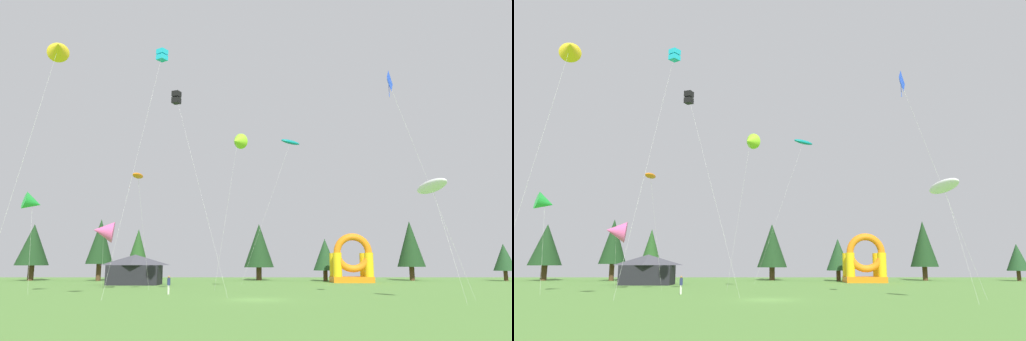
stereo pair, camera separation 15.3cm
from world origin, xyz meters
TOP-DOWN VIEW (x-y plane):
  - ground_plane at (0.00, 0.00)m, footprint 120.00×120.00m
  - kite_white_parafoil at (14.00, -1.65)m, footprint 2.42×4.49m
  - kite_black_box at (-7.72, 4.25)m, footprint 5.72×2.55m
  - kite_blue_diamond at (10.92, -1.71)m, footprint 7.07×2.38m
  - kite_teal_parafoil at (5.13, 30.89)m, footprint 8.93×4.05m
  - kite_lime_delta at (-2.15, 12.59)m, footprint 3.66×2.48m
  - kite_pink_delta at (-17.21, 14.47)m, footprint 2.86×3.90m
  - kite_yellow_delta at (-14.72, -6.49)m, footprint 4.30×2.30m
  - kite_orange_parafoil at (-12.40, 9.56)m, footprint 1.29×5.59m
  - kite_green_delta at (-22.38, 7.91)m, footprint 2.60×2.67m
  - kite_cyan_box at (-9.23, 4.06)m, footprint 3.64×5.23m
  - person_midfield at (-8.32, 6.80)m, footprint 0.35×0.35m
  - inflatable_orange_dome at (14.32, 33.60)m, footprint 6.00×4.68m
  - festival_tent at (-16.42, 26.27)m, footprint 6.80×3.88m
  - tree_row_0 at (-37.80, 42.25)m, footprint 5.42×5.42m
  - tree_row_1 at (-26.01, 40.86)m, footprint 4.41×4.41m
  - tree_row_2 at (-20.84, 45.65)m, footprint 3.59×3.59m
  - tree_row_3 at (0.42, 43.37)m, footprint 5.09×5.09m
  - tree_row_4 at (11.23, 40.06)m, footprint 3.87×3.87m
  - tree_row_5 at (26.01, 42.19)m, footprint 4.57×4.57m
  - tree_row_6 at (40.81, 40.51)m, footprint 3.54×3.54m

SIDE VIEW (x-z plane):
  - ground_plane at x=0.00m, z-range 0.00..0.00m
  - person_midfield at x=-8.32m, z-range 0.16..1.88m
  - festival_tent at x=-16.42m, z-range 0.00..4.01m
  - inflatable_orange_dome at x=14.32m, z-range -0.91..6.34m
  - tree_row_6 at x=40.81m, z-range 0.78..6.79m
  - tree_row_4 at x=11.23m, z-range 0.81..7.61m
  - tree_row_2 at x=-20.84m, z-range 1.22..10.00m
  - tree_row_3 at x=0.42m, z-range 1.03..10.54m
  - tree_row_0 at x=-37.80m, z-range 1.19..10.58m
  - tree_row_5 at x=26.01m, z-range 1.08..10.98m
  - tree_row_1 at x=-26.01m, z-range 1.30..11.39m
  - kite_pink_delta at x=-17.21m, z-range 2.56..10.25m
  - kite_green_delta at x=-22.38m, z-range 3.88..13.74m
  - kite_white_parafoil at x=14.00m, z-range 4.06..13.82m
  - kite_orange_parafoil at x=-12.40m, z-range 5.73..17.91m
  - kite_lime_delta at x=-2.15m, z-range 7.65..25.01m
  - kite_blue_diamond at x=10.92m, z-range 8.43..26.81m
  - kite_black_box at x=-7.72m, z-range 8.91..28.03m
  - kite_yellow_delta at x=-14.72m, z-range 8.83..28.16m
  - kite_teal_parafoil at x=5.13m, z-range 10.11..31.67m
  - kite_cyan_box at x=-9.23m, z-range 11.07..34.40m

